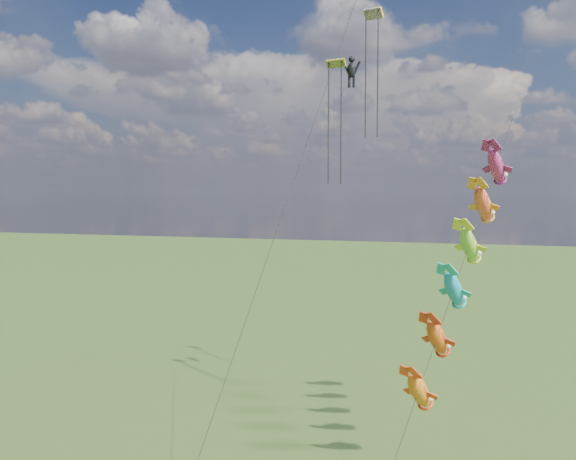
% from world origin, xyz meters
% --- Properties ---
extents(fish_windsock_rig, '(5.52, 15.06, 17.81)m').
position_xyz_m(fish_windsock_rig, '(20.58, 10.68, 10.00)').
color(fish_windsock_rig, '#4F4028').
rests_on(fish_windsock_rig, ground).
extents(parafoil_rig, '(5.52, 17.03, 27.77)m').
position_xyz_m(parafoil_rig, '(14.14, 14.79, 20.03)').
color(parafoil_rig, '#4F4028').
rests_on(parafoil_rig, ground).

